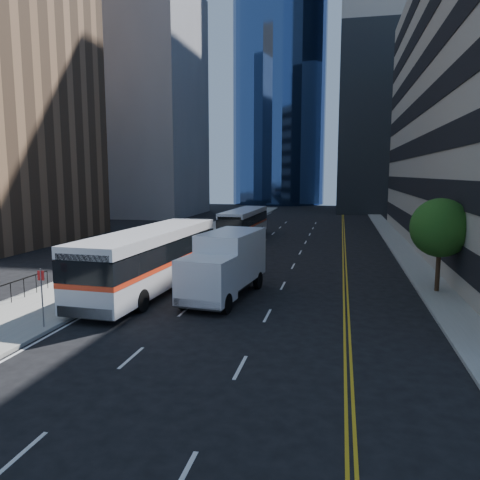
{
  "coord_description": "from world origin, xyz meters",
  "views": [
    {
      "loc": [
        3.68,
        -18.81,
        6.54
      ],
      "look_at": [
        -1.86,
        6.94,
        2.8
      ],
      "focal_mm": 35.0,
      "sensor_mm": 36.0,
      "label": 1
    }
  ],
  "objects_px": {
    "bus_rear": "(244,223)",
    "box_truck": "(225,264)",
    "bus_front": "(152,257)",
    "street_tree": "(440,228)"
  },
  "relations": [
    {
      "from": "street_tree",
      "to": "box_truck",
      "type": "height_order",
      "value": "street_tree"
    },
    {
      "from": "street_tree",
      "to": "bus_front",
      "type": "relative_size",
      "value": 0.38
    },
    {
      "from": "bus_front",
      "to": "bus_rear",
      "type": "distance_m",
      "value": 22.09
    },
    {
      "from": "street_tree",
      "to": "bus_front",
      "type": "distance_m",
      "value": 15.92
    },
    {
      "from": "street_tree",
      "to": "bus_rear",
      "type": "relative_size",
      "value": 0.44
    },
    {
      "from": "bus_rear",
      "to": "box_truck",
      "type": "xyz_separation_m",
      "value": [
        3.65,
        -22.66,
        0.2
      ]
    },
    {
      "from": "bus_front",
      "to": "street_tree",
      "type": "bearing_deg",
      "value": 12.3
    },
    {
      "from": "street_tree",
      "to": "bus_rear",
      "type": "height_order",
      "value": "street_tree"
    },
    {
      "from": "bus_rear",
      "to": "box_truck",
      "type": "distance_m",
      "value": 22.95
    },
    {
      "from": "street_tree",
      "to": "box_truck",
      "type": "bearing_deg",
      "value": -164.09
    }
  ]
}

